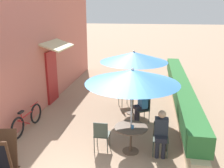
{
  "coord_description": "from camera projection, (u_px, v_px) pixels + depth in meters",
  "views": [
    {
      "loc": [
        1.59,
        -4.49,
        3.7
      ],
      "look_at": [
        0.15,
        4.31,
        1.0
      ],
      "focal_mm": 40.0,
      "sensor_mm": 36.0,
      "label": 1
    }
  ],
  "objects": [
    {
      "name": "cafe_chair_near_left",
      "position": [
        161.0,
        135.0,
        6.54
      ],
      "size": [
        0.4,
        0.4,
        0.87
      ],
      "rotation": [
        0.0,
        0.0,
        9.42
      ],
      "color": "#384238",
      "rests_on": "ground_plane"
    },
    {
      "name": "patio_umbrella_mid",
      "position": [
        134.0,
        57.0,
        8.6
      ],
      "size": [
        2.35,
        2.35,
        2.32
      ],
      "color": "#B7B7BC",
      "rests_on": "ground_plane"
    },
    {
      "name": "coffee_cup_near",
      "position": [
        133.0,
        127.0,
        6.44
      ],
      "size": [
        0.07,
        0.07,
        0.09
      ],
      "color": "teal",
      "rests_on": "patio_table_near"
    },
    {
      "name": "seated_patron_near_left",
      "position": [
        161.0,
        131.0,
        6.39
      ],
      "size": [
        0.34,
        0.4,
        1.25
      ],
      "rotation": [
        0.0,
        0.0,
        9.42
      ],
      "color": "#23232D",
      "rests_on": "ground_plane"
    },
    {
      "name": "patio_umbrella_near",
      "position": [
        132.0,
        76.0,
        6.13
      ],
      "size": [
        2.35,
        2.35,
        2.32
      ],
      "color": "#B7B7BC",
      "rests_on": "ground_plane"
    },
    {
      "name": "seated_patron_mid_left",
      "position": [
        141.0,
        103.0,
        8.3
      ],
      "size": [
        0.5,
        0.47,
        1.25
      ],
      "rotation": [
        0.0,
        0.0,
        8.35
      ],
      "color": "#23232D",
      "rests_on": "ground_plane"
    },
    {
      "name": "planter_hedge",
      "position": [
        180.0,
        92.0,
        9.86
      ],
      "size": [
        0.6,
        9.54,
        1.01
      ],
      "color": "tan",
      "rests_on": "ground_plane"
    },
    {
      "name": "patio_table_near",
      "position": [
        131.0,
        133.0,
        6.58
      ],
      "size": [
        0.88,
        0.88,
        0.72
      ],
      "color": "brown",
      "rests_on": "ground_plane"
    },
    {
      "name": "cafe_facade_wall",
      "position": [
        51.0,
        50.0,
        10.2
      ],
      "size": [
        0.98,
        10.54,
        4.2
      ],
      "color": "#C66B5B",
      "rests_on": "ground_plane"
    },
    {
      "name": "coffee_cup_mid",
      "position": [
        134.0,
        94.0,
        8.92
      ],
      "size": [
        0.07,
        0.07,
        0.09
      ],
      "color": "#232328",
      "rests_on": "patio_table_mid"
    },
    {
      "name": "menu_board",
      "position": [
        1.0,
        155.0,
        5.72
      ],
      "size": [
        0.69,
        0.73,
        1.0
      ],
      "rotation": [
        0.0,
        0.0,
        0.18
      ],
      "color": "#422819",
      "rests_on": "ground_plane"
    },
    {
      "name": "cafe_chair_near_right",
      "position": [
        101.0,
        133.0,
        6.64
      ],
      "size": [
        0.4,
        0.4,
        0.87
      ],
      "rotation": [
        0.0,
        0.0,
        12.57
      ],
      "color": "#384238",
      "rests_on": "ground_plane"
    },
    {
      "name": "bicycle_leaning",
      "position": [
        27.0,
        120.0,
        7.83
      ],
      "size": [
        0.15,
        1.76,
        0.76
      ],
      "rotation": [
        0.0,
        0.0,
        -0.05
      ],
      "color": "black",
      "rests_on": "ground_plane"
    },
    {
      "name": "cafe_chair_mid_right",
      "position": [
        123.0,
        94.0,
        9.74
      ],
      "size": [
        0.54,
        0.54,
        0.87
      ],
      "rotation": [
        0.0,
        0.0,
        11.49
      ],
      "color": "#384238",
      "rests_on": "ground_plane"
    },
    {
      "name": "cafe_chair_mid_left",
      "position": [
        144.0,
        107.0,
        8.39
      ],
      "size": [
        0.54,
        0.54,
        0.87
      ],
      "rotation": [
        0.0,
        0.0,
        8.35
      ],
      "color": "#384238",
      "rests_on": "ground_plane"
    },
    {
      "name": "patio_table_mid",
      "position": [
        133.0,
        99.0,
        9.05
      ],
      "size": [
        0.88,
        0.88,
        0.72
      ],
      "color": "brown",
      "rests_on": "ground_plane"
    }
  ]
}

